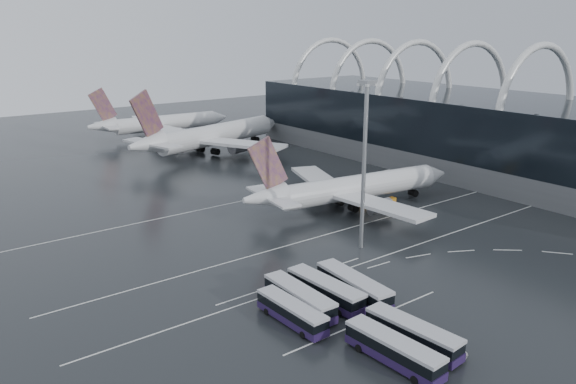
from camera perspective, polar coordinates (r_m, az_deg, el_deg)
ground at (r=104.04m, az=11.10°, el=-5.32°), size 420.00×420.00×0.00m
terminal at (r=160.76m, az=20.86°, el=5.60°), size 42.00×160.00×34.90m
lane_marking_near at (r=102.84m, az=11.93°, el=-5.63°), size 120.00×0.25×0.01m
lane_marking_mid at (r=111.77m, az=6.53°, el=-3.57°), size 120.00×0.25×0.01m
lane_marking_far at (r=132.29m, az=-1.84°, el=-0.30°), size 120.00×0.25×0.01m
bus_bay_line_south at (r=78.16m, az=7.94°, el=-12.79°), size 28.00×0.25×0.01m
bus_bay_line_north at (r=88.79m, az=0.55°, el=-8.89°), size 28.00×0.25×0.01m
airliner_main at (r=121.96m, az=6.33°, el=0.34°), size 52.56×45.66×17.80m
airliner_gate_b at (r=177.11m, az=-7.94°, el=5.63°), size 62.24×55.15×21.86m
airliner_gate_c at (r=208.77m, az=-12.95°, el=6.77°), size 52.52×48.45×18.72m
bus_row_near_a at (r=76.09m, az=0.38°, el=-12.08°), size 3.10×12.15×2.98m
bus_row_near_b at (r=79.33m, az=1.17°, el=-10.70°), size 3.43×13.29×3.25m
bus_row_near_c at (r=81.55m, az=3.84°, el=-9.91°), size 3.64×13.65×3.33m
bus_row_near_d at (r=82.95m, az=6.69°, el=-9.47°), size 4.19×14.16×3.44m
bus_row_far_a at (r=69.11m, az=10.71°, el=-15.45°), size 3.62×13.18×3.21m
bus_row_far_b at (r=72.72m, az=12.58°, el=-13.85°), size 3.94×13.13×3.19m
van_curve_a at (r=71.56m, az=15.94°, el=-15.61°), size 5.49×3.19×1.44m
floodlight_mast at (r=96.77m, az=7.82°, el=4.70°), size 2.27×2.27×29.56m
gse_cart_belly_a at (r=128.05m, az=10.39°, el=-0.85°), size 2.25×1.33×1.23m
gse_cart_belly_c at (r=125.13m, az=7.50°, el=-1.13°), size 2.21×1.31×1.21m
gse_cart_belly_d at (r=143.72m, az=11.76°, el=0.98°), size 2.39×1.41×1.30m
gse_cart_belly_e at (r=138.84m, az=6.69°, el=0.63°), size 2.05×1.21×1.12m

